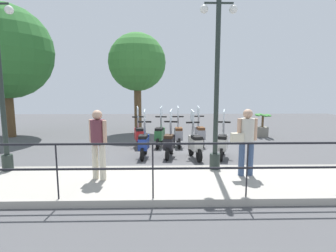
{
  "coord_description": "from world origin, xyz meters",
  "views": [
    {
      "loc": [
        -8.94,
        0.72,
        2.21
      ],
      "look_at": [
        0.2,
        0.5,
        0.9
      ],
      "focal_mm": 28.0,
      "sensor_mm": 36.0,
      "label": 1
    }
  ],
  "objects": [
    {
      "name": "scooter_near_2",
      "position": [
        -0.66,
        0.47,
        0.48
      ],
      "size": [
        1.22,
        0.48,
        1.54
      ],
      "rotation": [
        0.0,
        0.0,
        -0.19
      ],
      "color": "black",
      "rests_on": "ground_plane"
    },
    {
      "name": "pedestrian_with_bag",
      "position": [
        -2.93,
        -1.26,
        1.08
      ],
      "size": [
        0.35,
        0.64,
        1.59
      ],
      "rotation": [
        0.0,
        0.0,
        0.1
      ],
      "color": "#384C70",
      "rests_on": "promenade_walkway"
    },
    {
      "name": "promenade_walkway",
      "position": [
        -3.15,
        0.0,
        0.07
      ],
      "size": [
        2.2,
        20.0,
        0.15
      ],
      "color": "#A39E93",
      "rests_on": "ground_plane"
    },
    {
      "name": "scooter_far_3",
      "position": [
        0.83,
        1.58,
        0.48
      ],
      "size": [
        1.22,
        0.49,
        1.54
      ],
      "rotation": [
        0.0,
        0.0,
        0.2
      ],
      "color": "black",
      "rests_on": "ground_plane"
    },
    {
      "name": "scooter_near_0",
      "position": [
        -0.81,
        -1.22,
        0.48
      ],
      "size": [
        1.2,
        0.54,
        1.54
      ],
      "rotation": [
        0.0,
        0.0,
        -0.3
      ],
      "color": "black",
      "rests_on": "ground_plane"
    },
    {
      "name": "scooter_near_1",
      "position": [
        -0.87,
        -0.33,
        0.48
      ],
      "size": [
        1.22,
        0.48,
        1.54
      ],
      "rotation": [
        0.0,
        0.0,
        0.19
      ],
      "color": "black",
      "rests_on": "ground_plane"
    },
    {
      "name": "ground_plane",
      "position": [
        0.0,
        0.0,
        0.0
      ],
      "size": [
        28.0,
        28.0,
        0.0
      ],
      "primitive_type": "plane",
      "color": "#4C4C4F"
    },
    {
      "name": "scooter_far_0",
      "position": [
        0.99,
        -0.75,
        0.48
      ],
      "size": [
        1.23,
        0.44,
        1.54
      ],
      "rotation": [
        0.0,
        0.0,
        0.08
      ],
      "color": "black",
      "rests_on": "ground_plane"
    },
    {
      "name": "potted_palm",
      "position": [
        2.93,
        -3.93,
        0.45
      ],
      "size": [
        1.06,
        0.66,
        1.05
      ],
      "color": "slate",
      "rests_on": "ground_plane"
    },
    {
      "name": "scooter_far_2",
      "position": [
        0.86,
        0.8,
        0.48
      ],
      "size": [
        1.22,
        0.48,
        1.54
      ],
      "rotation": [
        0.0,
        0.0,
        -0.18
      ],
      "color": "black",
      "rests_on": "ground_plane"
    },
    {
      "name": "tree_large",
      "position": [
        3.13,
        7.64,
        3.81
      ],
      "size": [
        4.13,
        4.13,
        5.88
      ],
      "color": "brown",
      "rests_on": "ground_plane"
    },
    {
      "name": "lamp_post_near",
      "position": [
        -2.4,
        -0.65,
        2.12
      ],
      "size": [
        0.26,
        0.9,
        4.44
      ],
      "color": "#232D28",
      "rests_on": "promenade_walkway"
    },
    {
      "name": "lamp_post_far",
      "position": [
        -2.4,
        4.64,
        2.1
      ],
      "size": [
        0.26,
        0.9,
        4.4
      ],
      "color": "#232D28",
      "rests_on": "promenade_walkway"
    },
    {
      "name": "pedestrian_distant",
      "position": [
        -3.12,
        2.15,
        1.08
      ],
      "size": [
        0.44,
        0.44,
        1.59
      ],
      "rotation": [
        0.0,
        0.0,
        2.63
      ],
      "color": "beige",
      "rests_on": "promenade_walkway"
    },
    {
      "name": "tree_distant",
      "position": [
        4.23,
        1.92,
        3.46
      ],
      "size": [
        2.81,
        2.81,
        4.9
      ],
      "color": "brown",
      "rests_on": "ground_plane"
    },
    {
      "name": "scooter_near_3",
      "position": [
        -0.68,
        1.3,
        0.48
      ],
      "size": [
        1.23,
        0.44,
        1.54
      ],
      "rotation": [
        0.0,
        0.0,
        -0.06
      ],
      "color": "black",
      "rests_on": "ground_plane"
    },
    {
      "name": "scooter_far_1",
      "position": [
        0.89,
        0.08,
        0.48
      ],
      "size": [
        1.23,
        0.44,
        1.54
      ],
      "rotation": [
        0.0,
        0.0,
        0.01
      ],
      "color": "black",
      "rests_on": "ground_plane"
    },
    {
      "name": "fence_railing",
      "position": [
        -4.2,
        -0.0,
        0.91
      ],
      "size": [
        0.04,
        16.03,
        1.07
      ],
      "color": "black",
      "rests_on": "promenade_walkway"
    }
  ]
}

